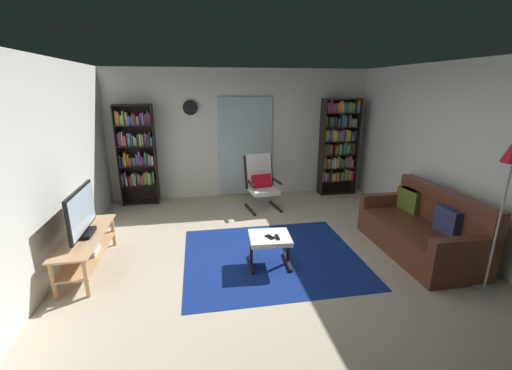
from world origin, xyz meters
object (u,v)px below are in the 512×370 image
at_px(television, 82,214).
at_px(cell_phone, 270,237).
at_px(ottoman, 270,241).
at_px(tv_remote, 277,237).
at_px(wall_clock, 190,108).
at_px(lounge_armchair, 261,181).
at_px(bookshelf_near_tv, 137,151).
at_px(tv_stand, 87,247).
at_px(bookshelf_near_sofa, 338,144).
at_px(leather_sofa, 422,230).

height_order(television, cell_phone, television).
relative_size(ottoman, tv_remote, 3.82).
bearing_deg(wall_clock, lounge_armchair, -32.98).
bearing_deg(bookshelf_near_tv, tv_stand, -96.21).
xyz_separation_m(lounge_armchair, wall_clock, (-1.26, 0.82, 1.32)).
xyz_separation_m(tv_stand, television, (0.00, 0.00, 0.44)).
bearing_deg(television, lounge_armchair, 35.30).
height_order(television, bookshelf_near_sofa, bookshelf_near_sofa).
bearing_deg(cell_phone, bookshelf_near_tv, 98.95).
relative_size(tv_stand, bookshelf_near_tv, 0.71).
height_order(tv_stand, lounge_armchair, lounge_armchair).
relative_size(television, wall_clock, 3.12).
distance_m(cell_phone, wall_clock, 3.46).
relative_size(lounge_armchair, ottoman, 1.86).
bearing_deg(wall_clock, tv_remote, -70.98).
xyz_separation_m(television, leather_sofa, (4.47, -0.30, -0.43)).
bearing_deg(bookshelf_near_sofa, bookshelf_near_tv, 179.03).
distance_m(bookshelf_near_tv, bookshelf_near_sofa, 4.09).
xyz_separation_m(tv_stand, bookshelf_near_tv, (0.27, 2.52, 0.73)).
distance_m(bookshelf_near_tv, cell_phone, 3.56).
distance_m(ottoman, cell_phone, 0.09).
height_order(television, bookshelf_near_tv, bookshelf_near_tv).
xyz_separation_m(ottoman, tv_remote, (0.08, -0.07, 0.08)).
bearing_deg(bookshelf_near_tv, bookshelf_near_sofa, -0.97).
bearing_deg(ottoman, bookshelf_near_sofa, 53.03).
relative_size(bookshelf_near_sofa, tv_remote, 13.97).
height_order(bookshelf_near_tv, leather_sofa, bookshelf_near_tv).
height_order(leather_sofa, cell_phone, leather_sofa).
distance_m(television, leather_sofa, 4.50).
bearing_deg(bookshelf_near_tv, wall_clock, 7.02).
xyz_separation_m(bookshelf_near_tv, tv_remote, (2.10, -2.89, -0.62)).
relative_size(leather_sofa, ottoman, 3.23).
distance_m(tv_stand, cell_phone, 2.32).
height_order(bookshelf_near_sofa, wall_clock, bookshelf_near_sofa).
distance_m(tv_stand, bookshelf_near_tv, 2.64).
bearing_deg(television, bookshelf_near_sofa, 29.32).
relative_size(television, leather_sofa, 0.51).
bearing_deg(leather_sofa, ottoman, 179.89).
relative_size(tv_stand, leather_sofa, 0.77).
distance_m(leather_sofa, tv_remote, 2.10).
bearing_deg(television, ottoman, -7.40).
xyz_separation_m(bookshelf_near_tv, wall_clock, (1.06, 0.13, 0.81)).
relative_size(bookshelf_near_tv, leather_sofa, 1.09).
relative_size(leather_sofa, lounge_armchair, 1.74).
xyz_separation_m(television, lounge_armchair, (2.59, 1.83, -0.22)).
xyz_separation_m(tv_remote, wall_clock, (-1.04, 3.02, 1.43)).
relative_size(television, tv_remote, 6.29).
height_order(lounge_armchair, tv_remote, lounge_armchair).
distance_m(ottoman, tv_remote, 0.14).
relative_size(television, lounge_armchair, 0.89).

